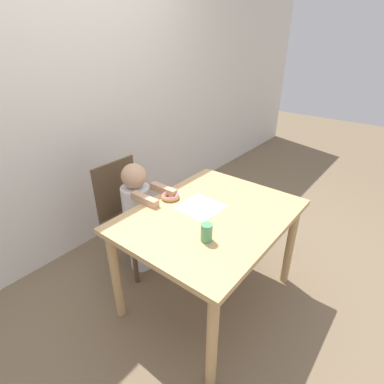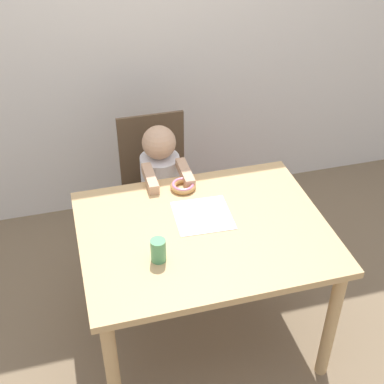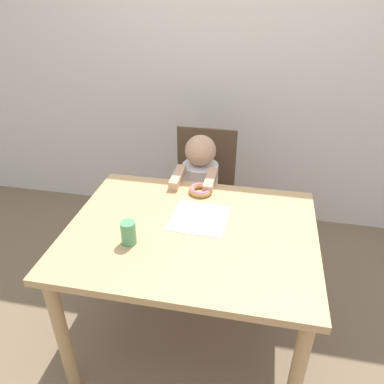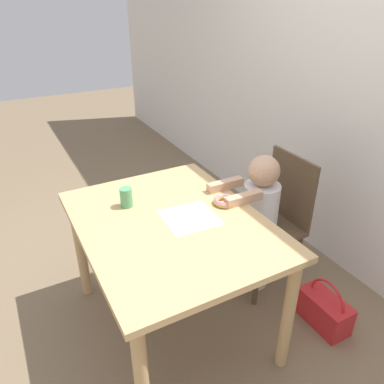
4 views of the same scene
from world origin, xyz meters
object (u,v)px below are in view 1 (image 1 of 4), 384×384
object	(u,v)px
child_figure	(138,217)
cup	(207,232)
chair	(129,215)
handbag	(168,224)
donut	(170,196)

from	to	relation	value
child_figure	cup	world-z (taller)	child_figure
chair	child_figure	distance (m)	0.12
handbag	donut	bearing A→B (deg)	-133.69
cup	handbag	bearing A→B (deg)	54.61
chair	donut	world-z (taller)	chair
child_figure	handbag	world-z (taller)	child_figure
handbag	cup	distance (m)	1.32
chair	donut	xyz separation A→B (m)	(0.06, -0.41, 0.29)
handbag	chair	bearing A→B (deg)	-175.77
child_figure	handbag	size ratio (longest dim) A/B	2.97
handbag	child_figure	bearing A→B (deg)	-162.38
chair	handbag	world-z (taller)	chair
handbag	cup	bearing A→B (deg)	-125.39
donut	cup	xyz separation A→B (m)	(-0.23, -0.48, 0.04)
child_figure	cup	size ratio (longest dim) A/B	8.68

